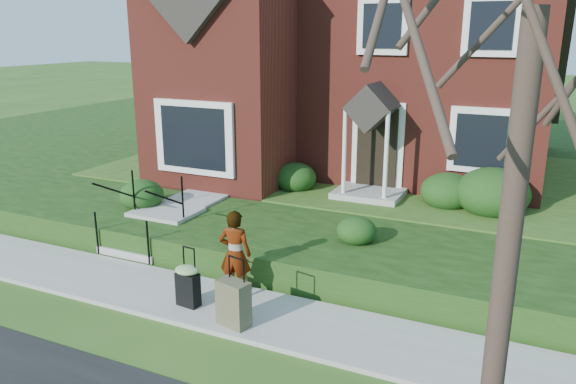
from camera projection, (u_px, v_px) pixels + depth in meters
The scene contains 10 objects.
ground at pixel (206, 305), 9.55m from camera, with size 120.00×120.00×0.00m, color #2D5119.
sidewalk at pixel (206, 303), 9.54m from camera, with size 60.00×1.60×0.08m, color #9E9B93.
terrace at pixel (508, 172), 17.35m from camera, with size 44.00×20.00×0.60m, color #17330E.
walkway at pixel (229, 183), 14.75m from camera, with size 1.20×6.00×0.06m, color #9E9B93.
main_house at pixel (371, 4), 16.55m from camera, with size 10.40×10.20×9.40m.
front_steps at pixel (153, 225), 12.04m from camera, with size 1.40×2.02×1.50m.
foundation_shrubs at pixel (341, 180), 13.37m from camera, with size 9.59×4.25×1.12m.
woman at pixel (235, 254), 9.50m from camera, with size 0.56×0.37×1.55m, color #999999.
suitcase_black at pixel (188, 283), 9.27m from camera, with size 0.45×0.39×1.02m.
suitcase_olive at pixel (234, 303), 8.65m from camera, with size 0.56×0.40×1.11m.
Camera 1 is at (4.92, -7.25, 4.49)m, focal length 35.00 mm.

